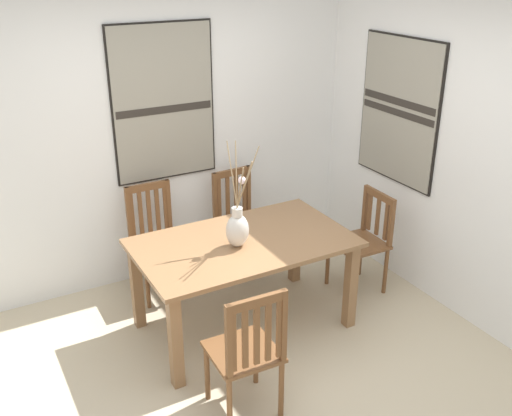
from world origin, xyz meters
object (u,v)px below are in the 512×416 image
(centerpiece_vase, at_px, (238,227))
(chair_2, at_px, (248,351))
(painting_on_side_wall, at_px, (399,111))
(painting_on_back_wall, at_px, (164,103))
(chair_0, at_px, (363,240))
(chair_3, at_px, (239,220))
(chair_1, at_px, (156,238))
(dining_table, at_px, (243,254))

(centerpiece_vase, bearing_deg, chair_2, -113.78)
(painting_on_side_wall, bearing_deg, painting_on_back_wall, 151.80)
(chair_0, xyz_separation_m, chair_3, (-0.77, 0.84, 0.02))
(chair_1, height_order, chair_2, chair_1)
(chair_0, relative_size, chair_2, 0.93)
(dining_table, relative_size, chair_1, 1.69)
(dining_table, height_order, chair_3, chair_3)
(centerpiece_vase, relative_size, painting_on_side_wall, 0.63)
(chair_2, bearing_deg, dining_table, 63.51)
(chair_0, bearing_deg, painting_on_back_wall, 139.72)
(painting_on_back_wall, bearing_deg, centerpiece_vase, -86.39)
(dining_table, bearing_deg, chair_1, 115.25)
(chair_0, xyz_separation_m, painting_on_side_wall, (0.43, 0.18, 1.05))
(dining_table, relative_size, chair_0, 1.83)
(chair_1, xyz_separation_m, painting_on_side_wall, (2.02, -0.66, 1.01))
(chair_0, distance_m, painting_on_side_wall, 1.15)
(chair_0, bearing_deg, chair_3, 132.69)
(chair_1, height_order, painting_on_back_wall, painting_on_back_wall)
(centerpiece_vase, xyz_separation_m, chair_2, (-0.36, -0.83, -0.41))
(chair_3, bearing_deg, dining_table, -115.57)
(centerpiece_vase, height_order, chair_0, centerpiece_vase)
(chair_2, height_order, painting_on_side_wall, painting_on_side_wall)
(chair_3, bearing_deg, painting_on_back_wall, 152.59)
(painting_on_back_wall, height_order, painting_on_side_wall, painting_on_back_wall)
(painting_on_side_wall, bearing_deg, chair_3, 151.44)
(dining_table, height_order, chair_1, chair_1)
(dining_table, distance_m, painting_on_back_wall, 1.49)
(centerpiece_vase, xyz_separation_m, chair_0, (1.26, 0.07, -0.45))
(chair_3, height_order, painting_on_side_wall, painting_on_side_wall)
(chair_1, bearing_deg, chair_2, -91.18)
(chair_2, bearing_deg, chair_1, 88.82)
(chair_2, distance_m, chair_3, 1.93)
(chair_1, xyz_separation_m, chair_2, (-0.04, -1.74, -0.00))
(chair_0, bearing_deg, chair_2, -151.13)
(painting_on_back_wall, bearing_deg, chair_0, -40.28)
(centerpiece_vase, distance_m, chair_2, 1.00)
(dining_table, distance_m, chair_1, 0.96)
(centerpiece_vase, distance_m, chair_1, 1.05)
(chair_1, relative_size, painting_on_back_wall, 0.73)
(painting_on_back_wall, distance_m, painting_on_side_wall, 2.00)
(chair_1, bearing_deg, centerpiece_vase, -70.08)
(centerpiece_vase, height_order, chair_3, centerpiece_vase)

